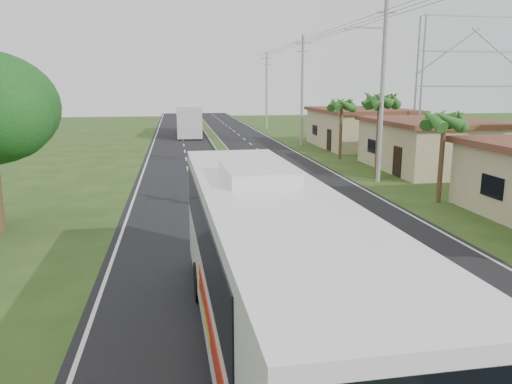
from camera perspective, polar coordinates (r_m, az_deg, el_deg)
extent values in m
plane|color=#264519|center=(14.16, 9.86, -13.68)|extent=(180.00, 180.00, 0.00)
cube|color=black|center=(32.87, -1.46, 1.42)|extent=(14.00, 160.00, 0.02)
cube|color=gray|center=(32.86, -1.46, 1.57)|extent=(1.20, 160.00, 0.17)
cube|color=#264519|center=(32.84, -1.46, 1.72)|extent=(0.95, 160.00, 0.02)
cube|color=silver|center=(32.68, -13.18, 1.02)|extent=(0.12, 160.00, 0.01)
cube|color=silver|center=(34.40, 9.67, 1.72)|extent=(0.12, 160.00, 0.01)
cube|color=tan|center=(38.89, 19.08, 4.91)|extent=(7.00, 10.00, 3.35)
cube|color=brown|center=(38.72, 19.27, 7.61)|extent=(7.60, 10.60, 0.32)
cube|color=tan|center=(51.57, 11.75, 7.03)|extent=(8.00, 11.00, 3.50)
cube|color=brown|center=(51.45, 11.85, 9.15)|extent=(8.60, 11.60, 0.32)
cylinder|color=#473321|center=(27.92, 20.41, 3.51)|extent=(0.26, 0.26, 4.60)
cylinder|color=#473321|center=(33.85, 13.76, 5.99)|extent=(0.26, 0.26, 5.40)
cylinder|color=#473321|center=(42.43, 9.66, 6.94)|extent=(0.26, 0.26, 4.80)
sphere|color=#114015|center=(22.02, -26.52, 7.70)|extent=(3.40, 3.40, 3.40)
cylinder|color=gray|center=(32.64, 14.25, 11.57)|extent=(0.28, 0.28, 12.00)
cube|color=gray|center=(32.91, 14.67, 19.24)|extent=(1.20, 0.10, 0.10)
cube|color=gray|center=(32.36, 12.54, 17.86)|extent=(2.40, 0.10, 0.10)
cylinder|color=gray|center=(51.63, 5.30, 11.40)|extent=(0.28, 0.28, 11.00)
cube|color=gray|center=(51.79, 5.41, 16.61)|extent=(1.60, 0.12, 0.12)
cube|color=gray|center=(51.73, 5.39, 15.73)|extent=(1.20, 0.10, 0.10)
cylinder|color=gray|center=(71.18, 1.22, 11.44)|extent=(0.28, 0.28, 10.50)
cube|color=gray|center=(71.26, 1.24, 15.02)|extent=(1.60, 0.12, 0.12)
cube|color=gray|center=(71.23, 1.23, 14.38)|extent=(1.20, 0.10, 0.10)
cylinder|color=gray|center=(46.67, 18.38, 11.39)|extent=(0.18, 0.18, 12.00)
cylinder|color=gray|center=(47.56, 17.82, 11.43)|extent=(0.18, 0.18, 12.00)
cube|color=gray|center=(49.58, 23.35, 11.04)|extent=(10.00, 0.14, 0.14)
cube|color=gray|center=(49.66, 23.64, 14.49)|extent=(10.00, 0.14, 0.14)
cube|color=gray|center=(49.92, 23.95, 17.91)|extent=(10.00, 0.14, 0.14)
cube|color=white|center=(10.98, 1.36, -8.64)|extent=(3.02, 13.26, 3.47)
cube|color=black|center=(11.35, 0.70, -3.87)|extent=(3.02, 10.62, 1.39)
cube|color=#AD1B0E|center=(10.08, 2.92, -14.95)|extent=(2.92, 5.78, 0.61)
cube|color=yellow|center=(11.65, 1.00, -12.54)|extent=(2.87, 3.36, 0.28)
cube|color=white|center=(11.73, 0.10, 2.29)|extent=(1.60, 2.67, 0.31)
cylinder|color=black|center=(14.69, -6.35, -10.15)|extent=(0.38, 1.15, 1.14)
cylinder|color=black|center=(15.04, 3.28, -9.54)|extent=(0.38, 1.15, 1.14)
cube|color=silver|center=(62.84, -7.49, 8.24)|extent=(3.41, 12.95, 3.57)
cube|color=black|center=(63.33, -7.51, 9.24)|extent=(3.30, 9.61, 1.21)
cube|color=orange|center=(61.77, -7.49, 7.54)|extent=(3.14, 6.27, 0.39)
cylinder|color=black|center=(57.71, -8.76, 6.45)|extent=(0.39, 1.09, 1.07)
cylinder|color=black|center=(57.66, -6.31, 6.51)|extent=(0.39, 1.09, 1.07)
cylinder|color=black|center=(67.70, -8.44, 7.28)|extent=(0.39, 1.09, 1.07)
cylinder|color=black|center=(67.66, -6.34, 7.34)|extent=(0.39, 1.09, 1.07)
imported|color=black|center=(25.64, 0.99, -0.56)|extent=(1.65, 1.07, 0.97)
imported|color=maroon|center=(25.45, 1.00, 1.52)|extent=(0.76, 0.65, 1.77)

